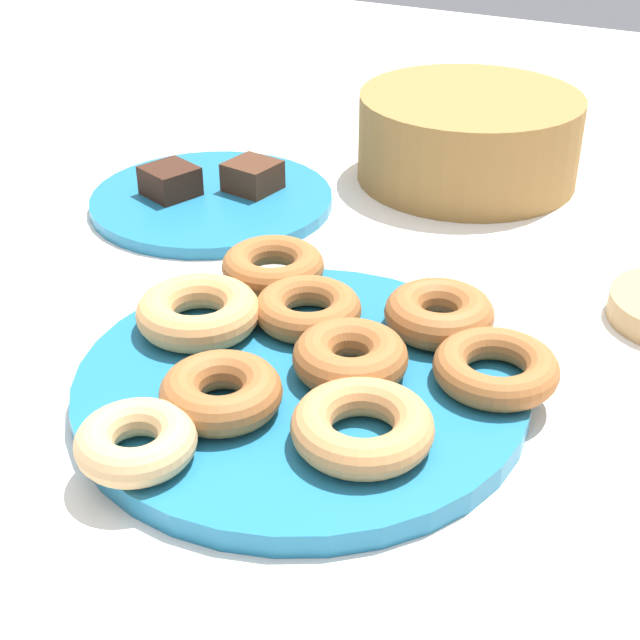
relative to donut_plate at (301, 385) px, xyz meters
name	(u,v)px	position (x,y,z in m)	size (l,w,h in m)	color
ground_plane	(301,394)	(0.00, 0.00, -0.01)	(2.40, 2.40, 0.00)	white
donut_plate	(301,385)	(0.00, 0.00, 0.00)	(0.33, 0.33, 0.02)	#1E6B93
donut_0	(198,312)	(-0.10, 0.02, 0.02)	(0.10, 0.10, 0.03)	tan
donut_1	(308,309)	(-0.03, 0.07, 0.02)	(0.08, 0.08, 0.03)	#995B2D
donut_2	(362,427)	(0.07, -0.05, 0.02)	(0.09, 0.09, 0.03)	#C6844C
donut_3	(350,357)	(0.03, 0.02, 0.02)	(0.08, 0.08, 0.03)	#995B2D
donut_4	(273,266)	(-0.09, 0.12, 0.02)	(0.09, 0.09, 0.03)	#995B2D
donut_5	(221,392)	(-0.03, -0.06, 0.02)	(0.08, 0.08, 0.03)	#995B2D
donut_6	(439,314)	(0.07, 0.10, 0.02)	(0.09, 0.09, 0.03)	#995B2D
donut_7	(496,368)	(0.13, 0.05, 0.02)	(0.09, 0.09, 0.02)	#995B2D
donut_8	(136,442)	(-0.05, -0.13, 0.02)	(0.08, 0.08, 0.03)	tan
cake_plate	(212,200)	(-0.24, 0.25, 0.00)	(0.25, 0.25, 0.01)	#1E6B93
brownie_near	(170,181)	(-0.28, 0.24, 0.02)	(0.05, 0.05, 0.03)	#381E14
brownie_far	(253,176)	(-0.21, 0.29, 0.02)	(0.05, 0.05, 0.03)	#472819
basket	(468,137)	(-0.03, 0.45, 0.04)	(0.24, 0.24, 0.09)	olive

